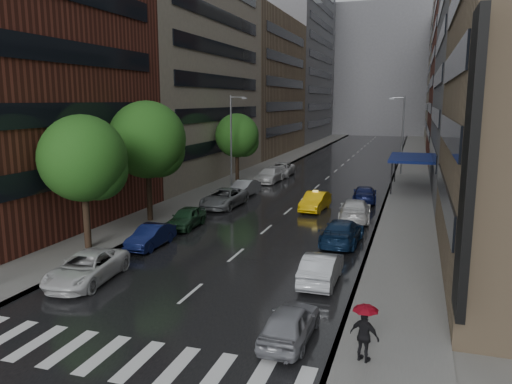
# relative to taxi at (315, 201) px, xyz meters

# --- Properties ---
(ground) EXTENTS (220.00, 220.00, 0.00)m
(ground) POSITION_rel_taxi_xyz_m (-1.98, -22.96, -0.74)
(ground) COLOR gray
(ground) RESTS_ON ground
(road) EXTENTS (14.00, 140.00, 0.01)m
(road) POSITION_rel_taxi_xyz_m (-1.98, 27.04, -0.73)
(road) COLOR black
(road) RESTS_ON ground
(sidewalk_left) EXTENTS (4.00, 140.00, 0.15)m
(sidewalk_left) POSITION_rel_taxi_xyz_m (-10.98, 27.04, -0.66)
(sidewalk_left) COLOR gray
(sidewalk_left) RESTS_ON ground
(sidewalk_right) EXTENTS (4.00, 140.00, 0.15)m
(sidewalk_right) POSITION_rel_taxi_xyz_m (7.02, 27.04, -0.66)
(sidewalk_right) COLOR gray
(sidewalk_right) RESTS_ON ground
(crosswalk) EXTENTS (13.15, 2.80, 0.01)m
(crosswalk) POSITION_rel_taxi_xyz_m (-1.78, -24.96, -0.73)
(crosswalk) COLOR silver
(crosswalk) RESTS_ON ground
(buildings_left) EXTENTS (8.00, 108.00, 38.00)m
(buildings_left) POSITION_rel_taxi_xyz_m (-16.98, 35.83, 15.25)
(buildings_left) COLOR maroon
(buildings_left) RESTS_ON ground
(buildings_right) EXTENTS (8.05, 109.10, 36.00)m
(buildings_right) POSITION_rel_taxi_xyz_m (13.02, 33.74, 14.30)
(buildings_right) COLOR #937A5B
(buildings_right) RESTS_ON ground
(building_far) EXTENTS (40.00, 14.00, 32.00)m
(building_far) POSITION_rel_taxi_xyz_m (-1.98, 95.04, 15.26)
(building_far) COLOR slate
(building_far) RESTS_ON ground
(tree_near) EXTENTS (4.96, 4.96, 7.90)m
(tree_near) POSITION_rel_taxi_xyz_m (-10.58, -14.67, 4.67)
(tree_near) COLOR #382619
(tree_near) RESTS_ON ground
(tree_mid) EXTENTS (5.43, 5.43, 8.66)m
(tree_mid) POSITION_rel_taxi_xyz_m (-10.58, -7.48, 5.19)
(tree_mid) COLOR #382619
(tree_mid) RESTS_ON ground
(tree_far) EXTENTS (4.60, 4.60, 7.33)m
(tree_far) POSITION_rel_taxi_xyz_m (-10.58, 10.90, 4.27)
(tree_far) COLOR #382619
(tree_far) RESTS_ON ground
(taxi) EXTENTS (1.90, 4.58, 1.47)m
(taxi) POSITION_rel_taxi_xyz_m (0.00, 0.00, 0.00)
(taxi) COLOR #EDB30C
(taxi) RESTS_ON ground
(parked_cars_left) EXTENTS (2.88, 41.55, 1.53)m
(parked_cars_left) POSITION_rel_taxi_xyz_m (-7.38, 0.81, 0.00)
(parked_cars_left) COLOR silver
(parked_cars_left) RESTS_ON ground
(parked_cars_right) EXTENTS (2.59, 31.03, 1.56)m
(parked_cars_right) POSITION_rel_taxi_xyz_m (3.42, -7.21, 0.01)
(parked_cars_right) COLOR gray
(parked_cars_right) RESTS_ON ground
(ped_red_umbrella) EXTENTS (1.12, 0.82, 2.01)m
(ped_red_umbrella) POSITION_rel_taxi_xyz_m (6.17, -22.88, 0.59)
(ped_red_umbrella) COLOR black
(ped_red_umbrella) RESTS_ON sidewalk_right
(street_lamp_left) EXTENTS (1.74, 0.22, 9.00)m
(street_lamp_left) POSITION_rel_taxi_xyz_m (-9.70, 7.04, 4.15)
(street_lamp_left) COLOR gray
(street_lamp_left) RESTS_ON sidewalk_left
(street_lamp_right) EXTENTS (1.74, 0.22, 9.00)m
(street_lamp_right) POSITION_rel_taxi_xyz_m (5.74, 22.04, 4.15)
(street_lamp_right) COLOR gray
(street_lamp_right) RESTS_ON sidewalk_right
(awning) EXTENTS (4.00, 8.00, 3.12)m
(awning) POSITION_rel_taxi_xyz_m (7.00, 12.04, 2.40)
(awning) COLOR navy
(awning) RESTS_ON sidewalk_right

